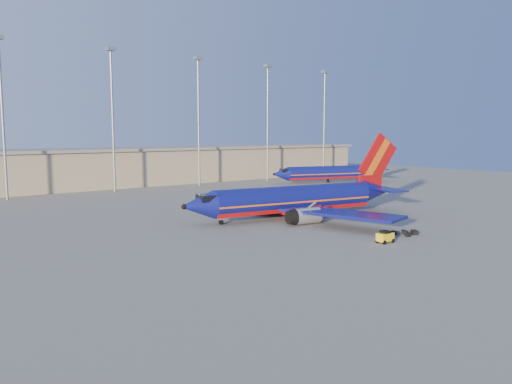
% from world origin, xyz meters
% --- Properties ---
extents(ground, '(220.00, 220.00, 0.00)m').
position_xyz_m(ground, '(0.00, 0.00, 0.00)').
color(ground, slate).
rests_on(ground, ground).
extents(terminal_building, '(122.00, 16.00, 8.50)m').
position_xyz_m(terminal_building, '(10.00, 58.00, 4.32)').
color(terminal_building, gray).
rests_on(terminal_building, ground).
extents(light_mast_row, '(101.60, 1.60, 28.65)m').
position_xyz_m(light_mast_row, '(5.00, 46.00, 17.55)').
color(light_mast_row, gray).
rests_on(light_mast_row, ground).
extents(aircraft_main, '(35.05, 33.44, 11.94)m').
position_xyz_m(aircraft_main, '(3.21, 0.38, 2.55)').
color(aircraft_main, navy).
rests_on(aircraft_main, ground).
extents(aircraft_second, '(30.00, 15.60, 10.48)m').
position_xyz_m(aircraft_second, '(44.19, 32.95, 2.40)').
color(aircraft_second, navy).
rests_on(aircraft_second, ground).
extents(baggage_tug, '(1.90, 1.18, 1.34)m').
position_xyz_m(baggage_tug, '(-0.53, -17.55, 0.70)').
color(baggage_tug, yellow).
rests_on(baggage_tug, ground).
extents(luggage_pile, '(3.58, 2.21, 0.53)m').
position_xyz_m(luggage_pile, '(4.66, -16.14, 0.23)').
color(luggage_pile, black).
rests_on(luggage_pile, ground).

